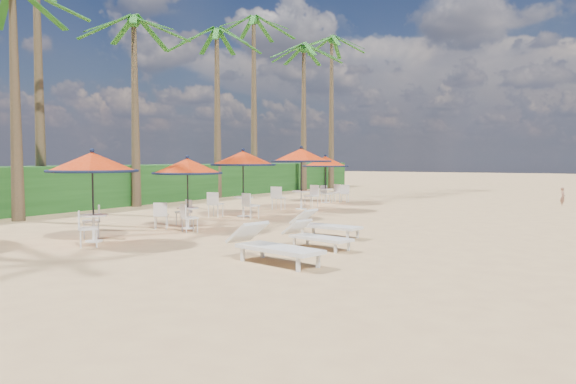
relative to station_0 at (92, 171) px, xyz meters
name	(u,v)px	position (x,y,z in m)	size (l,w,h in m)	color
ground	(262,258)	(4.94, 0.18, -1.80)	(160.00, 160.00, 0.00)	tan
scrub_hedge	(153,183)	(-8.56, 11.18, -0.90)	(3.00, 40.00, 1.80)	#194716
station_0	(92,171)	(0.00, 0.00, 0.00)	(2.26, 2.26, 2.35)	black
station_1	(186,175)	(0.27, 3.26, -0.19)	(2.10, 2.10, 2.20)	black
station_2	(242,164)	(-0.24, 6.95, 0.10)	(2.38, 2.38, 2.48)	black
station_3	(301,161)	(0.10, 10.72, 0.21)	(2.52, 2.61, 2.63)	black
station_4	(327,167)	(-0.49, 14.45, -0.10)	(2.22, 2.31, 2.31)	black
lounger_near	(271,245)	(5.39, -0.21, -1.43)	(2.31, 1.21, 0.79)	silver
lounger_mid	(315,235)	(5.30, 1.90, -1.49)	(1.89, 1.01, 0.65)	silver
lounger_far	(323,224)	(4.59, 3.78, -1.46)	(2.06, 0.87, 0.72)	silver
palm_1	(13,4)	(-6.02, 2.06, 5.40)	(5.00, 5.00, 7.92)	brown
palm_3	(134,32)	(-6.77, 8.25, 5.76)	(5.00, 5.00, 8.30)	brown
palm_4	(217,43)	(-7.20, 14.73, 6.49)	(5.00, 5.00, 9.07)	brown
palm_5	(254,31)	(-7.59, 18.91, 8.02)	(5.00, 5.00, 10.71)	brown
palm_6	(304,57)	(-6.30, 22.86, 6.93)	(5.00, 5.00, 9.54)	brown
palm_7	(332,49)	(-6.35, 27.18, 8.19)	(5.00, 5.00, 10.90)	brown
person	(563,196)	(9.45, 18.05, -1.35)	(0.32, 0.21, 0.88)	#96644C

